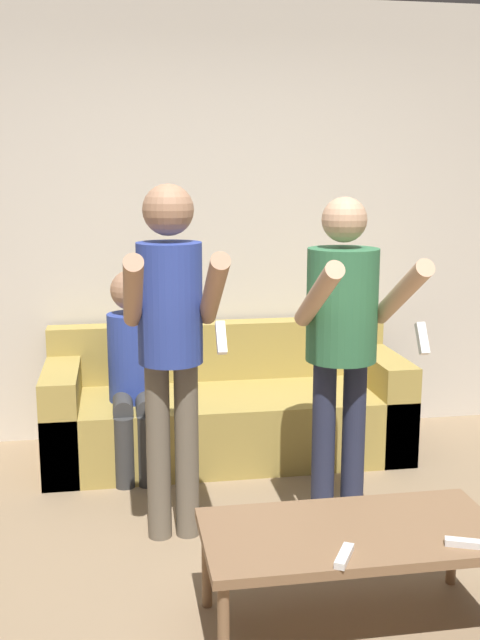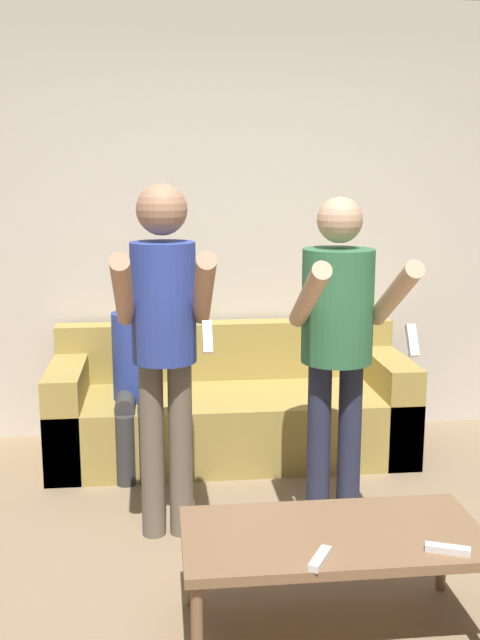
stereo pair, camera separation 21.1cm
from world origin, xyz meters
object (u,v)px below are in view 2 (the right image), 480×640
(person_standing_left, at_px, (164,327))
(remote_near, at_px, (320,559))
(person_seated, at_px, (136,363))
(coffee_table, at_px, (333,541))
(couch, at_px, (231,410))
(remote_far, at_px, (448,549))
(person_standing_right, at_px, (338,328))

(person_standing_left, xyz_separation_m, remote_near, (0.49, -1.02, -0.59))
(person_standing_left, relative_size, person_seated, 1.43)
(remote_near, bearing_deg, person_seated, 109.04)
(person_seated, bearing_deg, coffee_table, -66.11)
(couch, xyz_separation_m, coffee_table, (0.20, -1.84, 0.10))
(person_standing_left, relative_size, remote_far, 10.62)
(person_standing_right, distance_m, coffee_table, 1.04)
(person_seated, xyz_separation_m, remote_far, (1.10, -1.87, -0.21))
(person_standing_left, bearing_deg, person_standing_right, -0.04)
(couch, relative_size, remote_far, 13.75)
(remote_far, bearing_deg, coffee_table, 151.78)
(person_standing_left, xyz_separation_m, coffee_table, (0.59, -0.81, -0.64))
(couch, height_order, person_seated, person_seated)
(person_standing_right, bearing_deg, person_standing_left, 179.96)
(person_standing_left, height_order, remote_near, person_standing_left)
(person_standing_left, bearing_deg, remote_far, -46.78)
(couch, bearing_deg, remote_far, -74.92)
(remote_near, bearing_deg, remote_far, 1.90)
(person_standing_right, height_order, remote_far, person_standing_right)
(person_standing_right, bearing_deg, person_seated, 137.35)
(person_standing_right, xyz_separation_m, person_seated, (-0.94, 0.87, -0.36))
(person_standing_right, relative_size, remote_far, 10.23)
(person_standing_right, height_order, coffee_table, person_standing_right)
(couch, bearing_deg, coffee_table, -83.95)
(person_standing_right, xyz_separation_m, remote_near, (-0.29, -1.02, -0.56))
(person_standing_left, relative_size, remote_near, 10.97)
(remote_near, bearing_deg, person_standing_right, 73.94)
(person_standing_left, bearing_deg, remote_near, -64.05)
(couch, distance_m, coffee_table, 1.86)
(coffee_table, bearing_deg, person_seated, 113.89)
(person_standing_left, height_order, coffee_table, person_standing_left)
(person_seated, bearing_deg, remote_far, -59.60)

